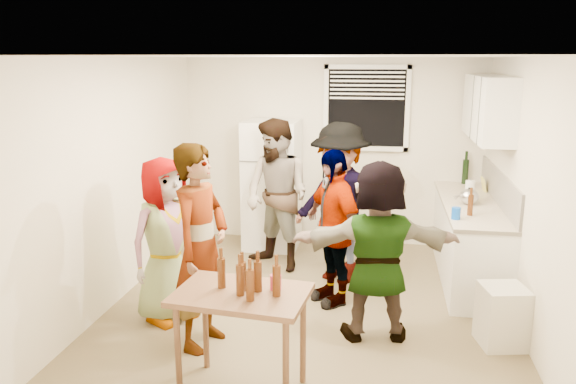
% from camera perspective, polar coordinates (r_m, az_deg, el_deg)
% --- Properties ---
extents(room, '(4.00, 4.50, 2.50)m').
position_cam_1_polar(room, '(5.85, 2.10, -11.69)').
color(room, silver).
rests_on(room, ground).
extents(window, '(1.12, 0.10, 1.06)m').
position_cam_1_polar(window, '(7.50, 7.96, 8.43)').
color(window, white).
rests_on(window, room).
extents(refrigerator, '(0.70, 0.70, 1.70)m').
position_cam_1_polar(refrigerator, '(7.46, -1.62, 0.75)').
color(refrigerator, white).
rests_on(refrigerator, ground).
extents(counter_lower, '(0.60, 2.20, 0.86)m').
position_cam_1_polar(counter_lower, '(6.80, 17.86, -4.83)').
color(counter_lower, white).
rests_on(counter_lower, ground).
extents(countertop, '(0.64, 2.22, 0.04)m').
position_cam_1_polar(countertop, '(6.68, 18.14, -1.15)').
color(countertop, beige).
rests_on(countertop, counter_lower).
extents(backsplash, '(0.03, 2.20, 0.36)m').
position_cam_1_polar(backsplash, '(6.69, 20.67, 0.42)').
color(backsplash, beige).
rests_on(backsplash, countertop).
extents(upper_cabinets, '(0.34, 1.60, 0.70)m').
position_cam_1_polar(upper_cabinets, '(6.73, 19.67, 8.09)').
color(upper_cabinets, white).
rests_on(upper_cabinets, room).
extents(kettle, '(0.30, 0.27, 0.20)m').
position_cam_1_polar(kettle, '(6.57, 17.84, -1.19)').
color(kettle, silver).
rests_on(kettle, countertop).
extents(paper_towel, '(0.11, 0.11, 0.23)m').
position_cam_1_polar(paper_towel, '(6.73, 17.92, -0.87)').
color(paper_towel, white).
rests_on(paper_towel, countertop).
extents(wine_bottle, '(0.08, 0.08, 0.32)m').
position_cam_1_polar(wine_bottle, '(7.65, 17.49, 0.83)').
color(wine_bottle, black).
rests_on(wine_bottle, countertop).
extents(beer_bottle_counter, '(0.06, 0.06, 0.22)m').
position_cam_1_polar(beer_bottle_counter, '(6.12, 17.96, -2.26)').
color(beer_bottle_counter, '#47230C').
rests_on(beer_bottle_counter, countertop).
extents(blue_cup, '(0.09, 0.09, 0.12)m').
position_cam_1_polar(blue_cup, '(5.93, 16.66, -2.65)').
color(blue_cup, blue).
rests_on(blue_cup, countertop).
extents(picture_frame, '(0.02, 0.19, 0.16)m').
position_cam_1_polar(picture_frame, '(7.28, 19.24, 0.74)').
color(picture_frame, '#E8DE60').
rests_on(picture_frame, countertop).
extents(trash_bin, '(0.44, 0.44, 0.55)m').
position_cam_1_polar(trash_bin, '(5.41, 20.90, -11.91)').
color(trash_bin, beige).
rests_on(trash_bin, ground).
extents(beer_bottle_table, '(0.06, 0.06, 0.22)m').
position_cam_1_polar(beer_bottle_table, '(4.21, -4.63, -9.94)').
color(beer_bottle_table, '#47230C').
rests_on(beer_bottle_table, serving_table).
extents(red_cup, '(0.08, 0.08, 0.11)m').
position_cam_1_polar(red_cup, '(4.22, -1.25, -9.86)').
color(red_cup, '#BD2646').
rests_on(red_cup, serving_table).
extents(guest_grey, '(1.77, 1.53, 0.51)m').
position_cam_1_polar(guest_grey, '(5.78, -11.87, -12.36)').
color(guest_grey, gray).
rests_on(guest_grey, ground).
extents(guest_stripe, '(1.91, 1.06, 0.43)m').
position_cam_1_polar(guest_stripe, '(5.26, -8.47, -14.93)').
color(guest_stripe, '#141933').
rests_on(guest_stripe, ground).
extents(guest_back_left, '(1.70, 2.00, 0.69)m').
position_cam_1_polar(guest_back_left, '(6.91, -1.07, -7.64)').
color(guest_back_left, '#513323').
rests_on(guest_back_left, ground).
extents(guest_back_right, '(1.93, 2.16, 0.67)m').
position_cam_1_polar(guest_back_right, '(6.58, 5.12, -8.82)').
color(guest_back_right, '#45454A').
rests_on(guest_back_right, ground).
extents(guest_black, '(1.86, 1.71, 0.39)m').
position_cam_1_polar(guest_black, '(6.03, 4.42, -10.95)').
color(guest_black, black).
rests_on(guest_black, ground).
extents(guest_orange, '(1.79, 1.88, 0.49)m').
position_cam_1_polar(guest_orange, '(5.38, 8.77, -14.22)').
color(guest_orange, '#C67A3E').
rests_on(guest_orange, ground).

